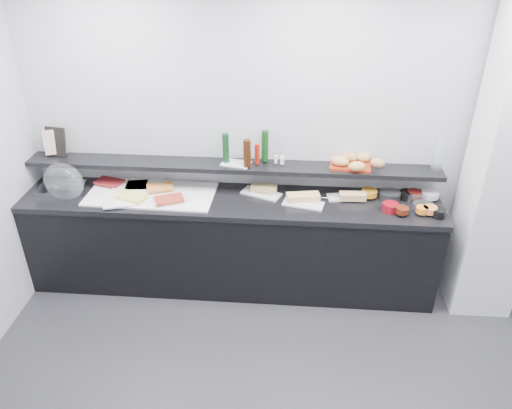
# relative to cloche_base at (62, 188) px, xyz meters

# --- Properties ---
(back_wall) EXTENTS (5.00, 0.02, 2.70)m
(back_wall) POSITION_rel_cloche_base_xyz_m (2.20, 0.26, 0.43)
(back_wall) COLOR #B6B8BE
(back_wall) RESTS_ON ground
(ceiling) EXTENTS (5.00, 5.00, 0.00)m
(ceiling) POSITION_rel_cloche_base_xyz_m (2.20, -1.74, 1.78)
(ceiling) COLOR white
(ceiling) RESTS_ON back_wall
(column) EXTENTS (0.50, 0.50, 2.70)m
(column) POSITION_rel_cloche_base_xyz_m (3.70, -0.09, 0.43)
(column) COLOR white
(column) RESTS_ON ground
(buffet_cabinet) EXTENTS (3.60, 0.60, 0.85)m
(buffet_cabinet) POSITION_rel_cloche_base_xyz_m (1.50, -0.04, -0.50)
(buffet_cabinet) COLOR black
(buffet_cabinet) RESTS_ON ground
(counter_top) EXTENTS (3.62, 0.62, 0.05)m
(counter_top) POSITION_rel_cloche_base_xyz_m (1.50, -0.04, -0.05)
(counter_top) COLOR black
(counter_top) RESTS_ON buffet_cabinet
(wall_shelf) EXTENTS (3.60, 0.25, 0.04)m
(wall_shelf) POSITION_rel_cloche_base_xyz_m (1.50, 0.14, 0.21)
(wall_shelf) COLOR black
(wall_shelf) RESTS_ON back_wall
(cloche_base) EXTENTS (0.42, 0.30, 0.04)m
(cloche_base) POSITION_rel_cloche_base_xyz_m (0.00, 0.00, 0.00)
(cloche_base) COLOR #B0B1B7
(cloche_base) RESTS_ON counter_top
(cloche_dome) EXTENTS (0.43, 0.34, 0.34)m
(cloche_dome) POSITION_rel_cloche_base_xyz_m (0.07, -0.07, 0.11)
(cloche_dome) COLOR white
(cloche_dome) RESTS_ON cloche_base
(linen_runner) EXTENTS (1.11, 0.55, 0.01)m
(linen_runner) POSITION_rel_cloche_base_xyz_m (0.81, -0.02, -0.01)
(linen_runner) COLOR white
(linen_runner) RESTS_ON counter_top
(platter_meat_a) EXTENTS (0.34, 0.26, 0.01)m
(platter_meat_a) POSITION_rel_cloche_base_xyz_m (0.60, 0.08, 0.00)
(platter_meat_a) COLOR white
(platter_meat_a) RESTS_ON linen_runner
(food_meat_a) EXTENTS (0.27, 0.21, 0.02)m
(food_meat_a) POSITION_rel_cloche_base_xyz_m (0.40, 0.12, 0.02)
(food_meat_a) COLOR maroon
(food_meat_a) RESTS_ON platter_meat_a
(platter_salmon) EXTENTS (0.34, 0.24, 0.01)m
(platter_salmon) POSITION_rel_cloche_base_xyz_m (0.72, 0.12, 0.00)
(platter_salmon) COLOR white
(platter_salmon) RESTS_ON linen_runner
(food_salmon) EXTENTS (0.26, 0.21, 0.02)m
(food_salmon) POSITION_rel_cloche_base_xyz_m (0.88, 0.05, 0.02)
(food_salmon) COLOR orange
(food_salmon) RESTS_ON platter_salmon
(platter_cheese) EXTENTS (0.31, 0.25, 0.01)m
(platter_cheese) POSITION_rel_cloche_base_xyz_m (0.60, -0.21, 0.00)
(platter_cheese) COLOR white
(platter_cheese) RESTS_ON linen_runner
(food_cheese) EXTENTS (0.28, 0.22, 0.02)m
(food_cheese) POSITION_rel_cloche_base_xyz_m (0.67, -0.14, 0.02)
(food_cheese) COLOR #EFEB5D
(food_cheese) RESTS_ON platter_cheese
(platter_meat_b) EXTENTS (0.36, 0.31, 0.01)m
(platter_meat_b) POSITION_rel_cloche_base_xyz_m (1.01, -0.11, 0.00)
(platter_meat_b) COLOR white
(platter_meat_b) RESTS_ON linen_runner
(food_meat_b) EXTENTS (0.27, 0.23, 0.02)m
(food_meat_b) POSITION_rel_cloche_base_xyz_m (1.01, -0.15, 0.02)
(food_meat_b) COLOR #9B2E1C
(food_meat_b) RESTS_ON platter_meat_b
(sandwich_plate_left) EXTENTS (0.37, 0.27, 0.01)m
(sandwich_plate_left) POSITION_rel_cloche_base_xyz_m (1.77, 0.07, -0.01)
(sandwich_plate_left) COLOR silver
(sandwich_plate_left) RESTS_ON counter_top
(sandwich_food_left) EXTENTS (0.24, 0.11, 0.06)m
(sandwich_food_left) POSITION_rel_cloche_base_xyz_m (1.79, 0.10, 0.02)
(sandwich_food_left) COLOR tan
(sandwich_food_left) RESTS_ON sandwich_plate_left
(tongs_left) EXTENTS (0.16, 0.03, 0.01)m
(tongs_left) POSITION_rel_cloche_base_xyz_m (1.79, 0.04, -0.00)
(tongs_left) COLOR silver
(tongs_left) RESTS_ON sandwich_plate_left
(sandwich_plate_mid) EXTENTS (0.36, 0.22, 0.01)m
(sandwich_plate_mid) POSITION_rel_cloche_base_xyz_m (2.14, -0.08, -0.01)
(sandwich_plate_mid) COLOR silver
(sandwich_plate_mid) RESTS_ON counter_top
(sandwich_food_mid) EXTENTS (0.29, 0.15, 0.06)m
(sandwich_food_mid) POSITION_rel_cloche_base_xyz_m (2.13, -0.04, 0.02)
(sandwich_food_mid) COLOR #DEBC74
(sandwich_food_mid) RESTS_ON sandwich_plate_mid
(tongs_mid) EXTENTS (0.16, 0.02, 0.01)m
(tongs_mid) POSITION_rel_cloche_base_xyz_m (2.13, -0.12, -0.00)
(tongs_mid) COLOR #ABAEB2
(tongs_mid) RESTS_ON sandwich_plate_mid
(sandwich_plate_right) EXTENTS (0.33, 0.18, 0.01)m
(sandwich_plate_right) POSITION_rel_cloche_base_xyz_m (2.50, 0.06, -0.01)
(sandwich_plate_right) COLOR silver
(sandwich_plate_right) RESTS_ON counter_top
(sandwich_food_right) EXTENTS (0.23, 0.10, 0.06)m
(sandwich_food_right) POSITION_rel_cloche_base_xyz_m (2.55, 0.02, 0.02)
(sandwich_food_right) COLOR tan
(sandwich_food_right) RESTS_ON sandwich_plate_right
(tongs_right) EXTENTS (0.16, 0.02, 0.01)m
(tongs_right) POSITION_rel_cloche_base_xyz_m (2.37, 0.01, -0.00)
(tongs_right) COLOR #B6B7BD
(tongs_right) RESTS_ON sandwich_plate_right
(bowl_glass_fruit) EXTENTS (0.21, 0.21, 0.07)m
(bowl_glass_fruit) POSITION_rel_cloche_base_xyz_m (2.88, 0.08, 0.02)
(bowl_glass_fruit) COLOR white
(bowl_glass_fruit) RESTS_ON counter_top
(fill_glass_fruit) EXTENTS (0.14, 0.14, 0.05)m
(fill_glass_fruit) POSITION_rel_cloche_base_xyz_m (2.70, 0.09, 0.03)
(fill_glass_fruit) COLOR orange
(fill_glass_fruit) RESTS_ON bowl_glass_fruit
(bowl_black_jam) EXTENTS (0.15, 0.15, 0.07)m
(bowl_black_jam) POSITION_rel_cloche_base_xyz_m (3.02, 0.10, 0.02)
(bowl_black_jam) COLOR black
(bowl_black_jam) RESTS_ON counter_top
(fill_black_jam) EXTENTS (0.15, 0.15, 0.05)m
(fill_black_jam) POSITION_rel_cloche_base_xyz_m (3.08, 0.10, 0.03)
(fill_black_jam) COLOR #60110D
(fill_black_jam) RESTS_ON bowl_black_jam
(bowl_glass_cream) EXTENTS (0.22, 0.22, 0.07)m
(bowl_glass_cream) POSITION_rel_cloche_base_xyz_m (3.10, 0.07, 0.02)
(bowl_glass_cream) COLOR white
(bowl_glass_cream) RESTS_ON counter_top
(fill_glass_cream) EXTENTS (0.17, 0.17, 0.05)m
(fill_glass_cream) POSITION_rel_cloche_base_xyz_m (3.22, 0.10, 0.03)
(fill_glass_cream) COLOR silver
(fill_glass_cream) RESTS_ON bowl_glass_cream
(bowl_red_jam) EXTENTS (0.17, 0.17, 0.07)m
(bowl_red_jam) POSITION_rel_cloche_base_xyz_m (2.85, -0.13, 0.02)
(bowl_red_jam) COLOR maroon
(bowl_red_jam) RESTS_ON counter_top
(fill_red_jam) EXTENTS (0.13, 0.13, 0.05)m
(fill_red_jam) POSITION_rel_cloche_base_xyz_m (2.93, -0.19, 0.03)
(fill_red_jam) COLOR #50180B
(fill_red_jam) RESTS_ON bowl_red_jam
(bowl_glass_salmon) EXTENTS (0.22, 0.22, 0.07)m
(bowl_glass_salmon) POSITION_rel_cloche_base_xyz_m (3.12, -0.12, 0.02)
(bowl_glass_salmon) COLOR white
(bowl_glass_salmon) RESTS_ON counter_top
(fill_glass_salmon) EXTENTS (0.15, 0.15, 0.05)m
(fill_glass_salmon) POSITION_rel_cloche_base_xyz_m (3.16, -0.16, 0.03)
(fill_glass_salmon) COLOR #FC793D
(fill_glass_salmon) RESTS_ON bowl_glass_salmon
(bowl_black_fruit) EXTENTS (0.12, 0.12, 0.07)m
(bowl_black_fruit) POSITION_rel_cloche_base_xyz_m (3.22, -0.19, 0.02)
(bowl_black_fruit) COLOR black
(bowl_black_fruit) RESTS_ON counter_top
(fill_black_fruit) EXTENTS (0.10, 0.10, 0.05)m
(fill_black_fruit) POSITION_rel_cloche_base_xyz_m (3.10, -0.17, 0.03)
(fill_black_fruit) COLOR orange
(fill_black_fruit) RESTS_ON bowl_black_fruit
(framed_print) EXTENTS (0.20, 0.10, 0.26)m
(framed_print) POSITION_rel_cloche_base_xyz_m (-0.06, 0.19, 0.36)
(framed_print) COLOR black
(framed_print) RESTS_ON wall_shelf
(print_art) EXTENTS (0.19, 0.11, 0.22)m
(print_art) POSITION_rel_cloche_base_xyz_m (-0.07, 0.18, 0.36)
(print_art) COLOR #CA9F92
(print_art) RESTS_ON framed_print
(condiment_tray) EXTENTS (0.27, 0.20, 0.01)m
(condiment_tray) POSITION_rel_cloche_base_xyz_m (1.55, 0.14, 0.24)
(condiment_tray) COLOR white
(condiment_tray) RESTS_ON wall_shelf
(bottle_green_a) EXTENTS (0.07, 0.07, 0.26)m
(bottle_green_a) POSITION_rel_cloche_base_xyz_m (1.46, 0.15, 0.37)
(bottle_green_a) COLOR #0F3919
(bottle_green_a) RESTS_ON condiment_tray
(bottle_brown) EXTENTS (0.08, 0.08, 0.24)m
(bottle_brown) POSITION_rel_cloche_base_xyz_m (1.65, 0.08, 0.36)
(bottle_brown) COLOR #331809
(bottle_brown) RESTS_ON condiment_tray
(bottle_green_b) EXTENTS (0.07, 0.07, 0.28)m
(bottle_green_b) POSITION_rel_cloche_base_xyz_m (1.79, 0.20, 0.38)
(bottle_green_b) COLOR #103E13
(bottle_green_b) RESTS_ON condiment_tray
(bottle_hot) EXTENTS (0.05, 0.05, 0.18)m
(bottle_hot) POSITION_rel_cloche_base_xyz_m (1.73, 0.14, 0.33)
(bottle_hot) COLOR #A61B0B
(bottle_hot) RESTS_ON condiment_tray
(shaker_salt) EXTENTS (0.03, 0.03, 0.07)m
(shaker_salt) POSITION_rel_cloche_base_xyz_m (1.89, 0.16, 0.28)
(shaker_salt) COLOR white
(shaker_salt) RESTS_ON condiment_tray
(shaker_pepper) EXTENTS (0.05, 0.05, 0.07)m
(shaker_pepper) POSITION_rel_cloche_base_xyz_m (1.94, 0.15, 0.28)
(shaker_pepper) COLOR white
(shaker_pepper) RESTS_ON condiment_tray
(bread_tray) EXTENTS (0.37, 0.27, 0.02)m
(bread_tray) POSITION_rel_cloche_base_xyz_m (2.53, 0.18, 0.24)
(bread_tray) COLOR #9D2910
(bread_tray) RESTS_ON wall_shelf
(bread_roll_nw) EXTENTS (0.14, 0.12, 0.08)m
(bread_roll_nw) POSITION_rel_cloche_base_xyz_m (2.50, 0.24, 0.29)
(bread_roll_nw) COLOR #B78446
(bread_roll_nw) RESTS_ON bread_tray
(bread_roll_n) EXTENTS (0.16, 0.13, 0.08)m
(bread_roll_n) POSITION_rel_cloche_base_xyz_m (2.52, 0.23, 0.29)
(bread_roll_n) COLOR #B07943
(bread_roll_n) RESTS_ON bread_tray
(bread_roll_ne) EXTENTS (0.13, 0.10, 0.08)m
(bread_roll_ne) POSITION_rel_cloche_base_xyz_m (2.65, 0.23, 0.29)
(bread_roll_ne) COLOR tan
(bread_roll_ne) RESTS_ON bread_tray
(bread_roll_sw) EXTENTS (0.15, 0.11, 0.08)m
(bread_roll_sw) POSITION_rel_cloche_base_xyz_m (2.57, 0.05, 0.29)
(bread_roll_sw) COLOR tan
(bread_roll_sw) RESTS_ON bread_tray
(bread_roll_midw) EXTENTS (0.18, 0.15, 0.08)m
(bread_roll_midw) POSITION_rel_cloche_base_xyz_m (2.43, 0.14, 0.29)
(bread_roll_midw) COLOR tan
(bread_roll_midw) RESTS_ON bread_tray
(bread_roll_mide) EXTENTS (0.14, 0.12, 0.08)m
(bread_roll_mide) POSITION_rel_cloche_base_xyz_m (2.75, 0.13, 0.29)
(bread_roll_mide) COLOR #B47944
(bread_roll_mide) RESTS_ON bread_tray
(carafe) EXTENTS (0.09, 0.09, 0.30)m
(carafe) POSITION_rel_cloche_base_xyz_m (3.23, 0.13, 0.38)
(carafe) COLOR white
(carafe) RESTS_ON wall_shelf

